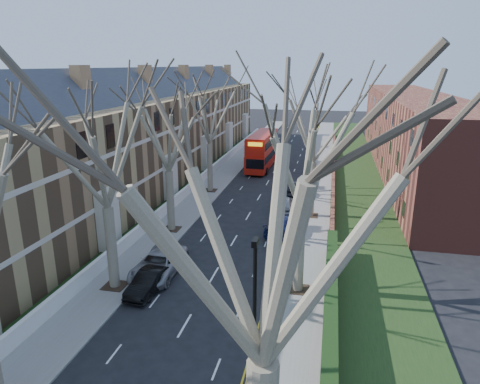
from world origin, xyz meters
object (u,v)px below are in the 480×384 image
Objects in this scene: car_left_mid at (149,282)px; double_decker_bus at (262,151)px; lamp_post at (254,336)px; car_right_near at (282,224)px.

double_decker_bus is at bearing 92.07° from car_left_mid.
car_left_mid is at bearing 131.40° from lamp_post.
lamp_post reaches higher than double_decker_bus.
double_decker_bus reaches higher than car_right_near.
car_right_near is at bearing 93.88° from lamp_post.
car_right_near is (6.95, 11.47, 0.09)m from car_left_mid.
double_decker_bus is 2.15× the size of car_right_near.
double_decker_bus is (-6.88, 43.90, -2.27)m from lamp_post.
double_decker_bus is 23.61m from car_right_near.
car_left_mid is (-8.38, 9.50, -3.90)m from lamp_post.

